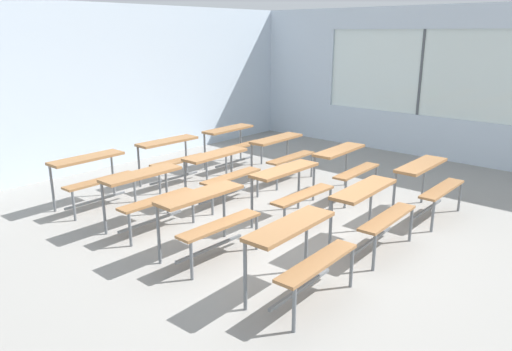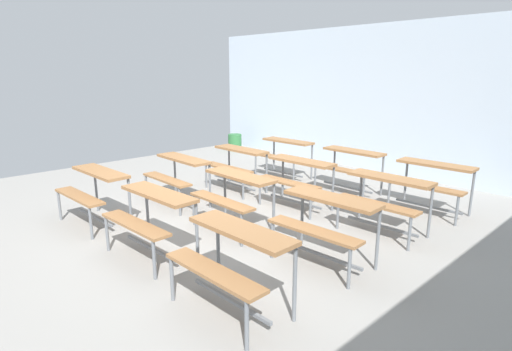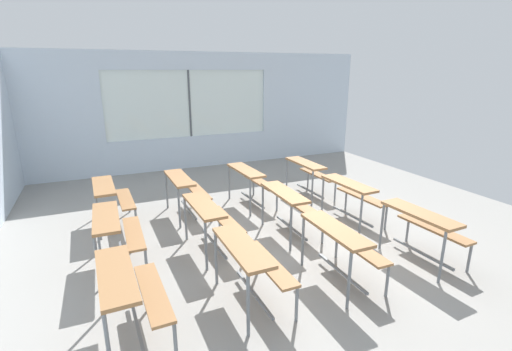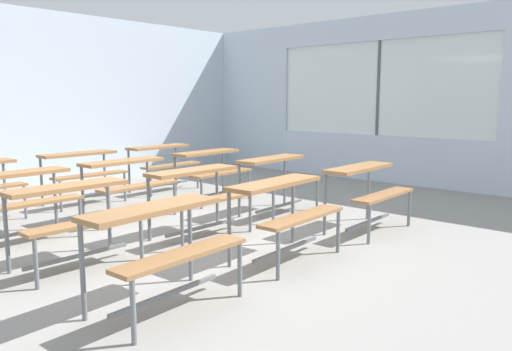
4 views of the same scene
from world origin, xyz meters
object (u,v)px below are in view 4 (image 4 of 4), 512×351
(desk_bench_r0c1, at_px, (284,201))
(desk_bench_r3c1, at_px, (82,165))
(desk_bench_r0c0, at_px, (162,232))
(desk_bench_r2c2, at_px, (212,163))
(desk_bench_r1c0, at_px, (74,206))
(desk_bench_r3c2, at_px, (163,157))
(desk_bench_r0c2, at_px, (367,182))
(desk_bench_r2c1, at_px, (128,175))
(desk_bench_r2c0, at_px, (21,189))
(desk_bench_r1c2, at_px, (278,171))
(desk_bench_r1c1, at_px, (199,186))

(desk_bench_r0c1, distance_m, desk_bench_r3c1, 3.79)
(desk_bench_r0c0, relative_size, desk_bench_r2c2, 1.01)
(desk_bench_r1c0, xyz_separation_m, desk_bench_r3c2, (2.94, 2.50, 0.00))
(desk_bench_r3c1, bearing_deg, desk_bench_r2c2, -41.33)
(desk_bench_r0c2, relative_size, desk_bench_r2c1, 0.99)
(desk_bench_r0c0, height_order, desk_bench_r2c0, same)
(desk_bench_r0c0, bearing_deg, desk_bench_r3c1, 65.79)
(desk_bench_r2c0, height_order, desk_bench_r2c2, same)
(desk_bench_r1c0, bearing_deg, desk_bench_r3c1, 59.75)
(desk_bench_r2c1, distance_m, desk_bench_r3c2, 1.99)
(desk_bench_r0c0, bearing_deg, desk_bench_r0c2, -2.48)
(desk_bench_r1c0, bearing_deg, desk_bench_r2c2, 24.18)
(desk_bench_r2c2, relative_size, desk_bench_r3c2, 1.00)
(desk_bench_r2c0, height_order, desk_bench_r3c2, same)
(desk_bench_r0c0, distance_m, desk_bench_r2c1, 2.94)
(desk_bench_r0c1, relative_size, desk_bench_r1c2, 1.00)
(desk_bench_r1c1, bearing_deg, desk_bench_r0c1, -90.14)
(desk_bench_r0c0, distance_m, desk_bench_r3c1, 4.14)
(desk_bench_r0c0, height_order, desk_bench_r3c1, same)
(desk_bench_r1c0, height_order, desk_bench_r2c0, same)
(desk_bench_r0c0, bearing_deg, desk_bench_r0c1, -0.58)
(desk_bench_r2c1, distance_m, desk_bench_r3c1, 1.28)
(desk_bench_r1c2, bearing_deg, desk_bench_r3c1, 116.21)
(desk_bench_r1c1, distance_m, desk_bench_r3c1, 2.59)
(desk_bench_r0c2, bearing_deg, desk_bench_r3c1, 108.95)
(desk_bench_r0c0, distance_m, desk_bench_r1c2, 3.21)
(desk_bench_r1c0, xyz_separation_m, desk_bench_r1c1, (1.44, -0.07, 0.00))
(desk_bench_r1c2, relative_size, desk_bench_r2c1, 1.01)
(desk_bench_r0c0, xyz_separation_m, desk_bench_r1c2, (2.93, 1.32, 0.00))
(desk_bench_r1c1, distance_m, desk_bench_r1c2, 1.45)
(desk_bench_r0c1, distance_m, desk_bench_r3c2, 4.07)
(desk_bench_r1c1, height_order, desk_bench_r2c2, same)
(desk_bench_r3c1, bearing_deg, desk_bench_r1c1, -90.48)
(desk_bench_r1c0, height_order, desk_bench_r1c2, same)
(desk_bench_r3c2, bearing_deg, desk_bench_r1c0, -141.37)
(desk_bench_r0c1, relative_size, desk_bench_r0c2, 1.01)
(desk_bench_r0c1, distance_m, desk_bench_r2c0, 2.83)
(desk_bench_r1c0, xyz_separation_m, desk_bench_r3c1, (1.50, 2.51, 0.00))
(desk_bench_r1c1, relative_size, desk_bench_r1c2, 0.98)
(desk_bench_r2c0, bearing_deg, desk_bench_r2c1, 1.34)
(desk_bench_r2c1, distance_m, desk_bench_r2c2, 1.48)
(desk_bench_r1c0, bearing_deg, desk_bench_r2c1, 41.75)
(desk_bench_r2c0, relative_size, desk_bench_r2c1, 0.99)
(desk_bench_r2c2, xyz_separation_m, desk_bench_r3c1, (-1.39, 1.25, 0.00))
(desk_bench_r2c1, xyz_separation_m, desk_bench_r3c2, (1.53, 1.27, 0.00))
(desk_bench_r0c2, relative_size, desk_bench_r1c1, 1.00)
(desk_bench_r0c0, bearing_deg, desk_bench_r2c1, 58.13)
(desk_bench_r3c1, bearing_deg, desk_bench_r0c1, -90.32)
(desk_bench_r1c2, height_order, desk_bench_r2c0, same)
(desk_bench_r1c1, distance_m, desk_bench_r2c0, 1.89)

